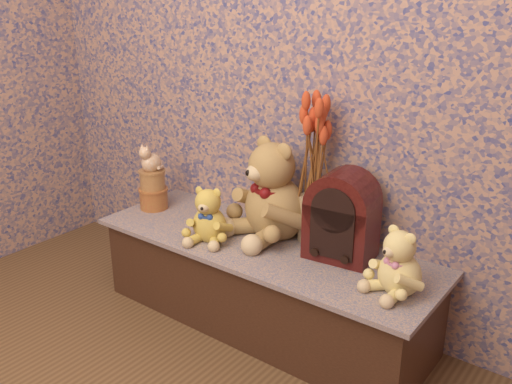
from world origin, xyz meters
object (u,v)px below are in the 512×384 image
teddy_medium (209,211)px  cat_figurine (151,157)px  cathedral_radio (342,215)px  teddy_large (276,184)px  ceramic_vase (312,218)px  teddy_small (401,258)px  biscuit_tin_lower (154,199)px

teddy_medium → cat_figurine: size_ratio=1.82×
cathedral_radio → teddy_large: bearing=170.4°
teddy_medium → ceramic_vase: (0.34, 0.26, -0.03)m
teddy_medium → teddy_small: 0.82m
teddy_large → ceramic_vase: (0.16, 0.05, -0.13)m
cathedral_radio → cat_figurine: (-0.97, -0.09, 0.08)m
teddy_small → cathedral_radio: (-0.30, 0.12, 0.05)m
teddy_medium → cathedral_radio: bearing=0.5°
teddy_large → ceramic_vase: 0.21m
cat_figurine → teddy_medium: bearing=-9.5°
ceramic_vase → biscuit_tin_lower: bearing=-169.1°
teddy_small → cat_figurine: size_ratio=1.87×
ceramic_vase → cat_figurine: size_ratio=1.42×
teddy_small → ceramic_vase: (-0.47, 0.18, -0.03)m
cathedral_radio → ceramic_vase: cathedral_radio is taller
teddy_medium → cathedral_radio: cathedral_radio is taller
teddy_small → biscuit_tin_lower: bearing=-158.0°
teddy_large → ceramic_vase: size_ratio=2.33×
biscuit_tin_lower → cathedral_radio: bearing=5.3°
ceramic_vase → cat_figurine: 0.82m
teddy_small → biscuit_tin_lower: 1.27m
teddy_medium → biscuit_tin_lower: teddy_medium is taller
teddy_large → cat_figurine: teddy_large is taller
biscuit_tin_lower → cat_figurine: 0.21m
teddy_medium → cathedral_radio: (0.52, 0.19, 0.05)m
cathedral_radio → cat_figurine: size_ratio=2.58×
teddy_small → biscuit_tin_lower: (-1.26, 0.03, -0.08)m
teddy_small → teddy_medium: bearing=-151.6°
teddy_large → teddy_medium: 0.30m
teddy_large → teddy_small: bearing=7.4°
ceramic_vase → cat_figurine: bearing=-169.1°
teddy_medium → teddy_small: size_ratio=0.97×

